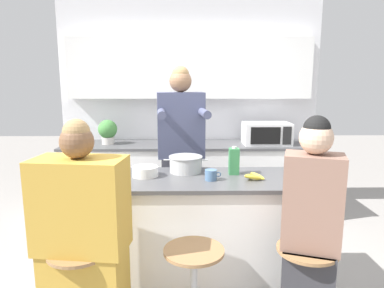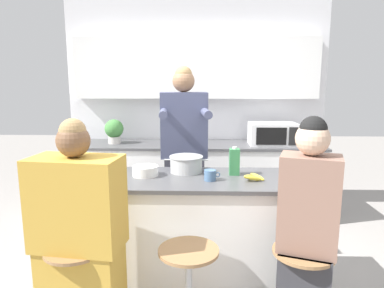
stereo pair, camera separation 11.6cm
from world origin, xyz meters
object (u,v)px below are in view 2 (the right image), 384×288
Objects in this scene: person_wrapped_blanket at (80,246)px; person_seated_near at (306,248)px; kitchen_island at (192,234)px; cooking_pot at (186,164)px; person_cooking at (184,162)px; microwave at (273,134)px; fruit_bowl at (145,171)px; potted_plant at (114,130)px; juice_carton at (234,162)px; banana_bunch at (253,177)px; coffee_cup_near at (210,175)px.

person_wrapped_blanket is 0.99× the size of person_seated_near.
cooking_pot is at bearing 106.69° from kitchen_island.
person_cooking is 1.34m from microwave.
potted_plant is (-0.63, 1.53, 0.10)m from fruit_bowl.
potted_plant reaches higher than juice_carton.
person_wrapped_blanket is 1.28m from banana_bunch.
microwave is at bearing 67.63° from juice_carton.
person_wrapped_blanket is 2.70m from microwave.
person_cooking reaches higher than cooking_pot.
person_wrapped_blanket reaches higher than banana_bunch.
person_cooking is 3.24× the size of microwave.
juice_carton reaches higher than coffee_cup_near.
banana_bunch is (0.32, 0.00, -0.01)m from coffee_cup_near.
person_wrapped_blanket is (-0.66, -0.62, 0.21)m from kitchen_island.
microwave is (1.29, 1.48, 0.07)m from fruit_bowl.
cooking_pot is 0.31m from coffee_cup_near.
fruit_bowl is at bearing -67.59° from potted_plant.
banana_bunch is (0.55, -0.74, 0.06)m from person_cooking.
person_seated_near is 2.80m from potted_plant.
juice_carton is at bearing -10.20° from cooking_pot.
person_wrapped_blanket is at bearing -113.74° from fruit_bowl.
microwave reaches higher than juice_carton.
person_cooking is at bearing -139.94° from microwave.
microwave is (0.59, 1.43, 0.00)m from juice_carton.
fruit_bowl is at bearing 73.27° from person_wrapped_blanket.
kitchen_island is at bearing 171.83° from banana_bunch.
person_cooking is 1.43m from person_wrapped_blanket.
person_cooking is at bearing 126.61° from banana_bunch.
potted_plant is at bearing 131.90° from juice_carton.
coffee_cup_near is at bearing -13.10° from fruit_bowl.
person_seated_near is at bearing -96.00° from microwave.
potted_plant is at bearing 178.64° from microwave.
coffee_cup_near is at bearing 153.64° from person_seated_near.
potted_plant reaches higher than banana_bunch.
potted_plant is at bearing 129.64° from person_cooking.
fruit_bowl is at bearing 172.15° from banana_bunch.
person_seated_near is at bearing -66.81° from banana_bunch.
cooking_pot is 1.67m from microwave.
potted_plant is (-1.33, 1.48, 0.03)m from juice_carton.
cooking_pot is at bearing -56.17° from potted_plant.
person_seated_near is at bearing -44.85° from coffee_cup_near.
fruit_bowl is at bearing 166.90° from coffee_cup_near.
person_seated_near is 8.37× the size of banana_bunch.
fruit_bowl is at bearing -175.74° from juice_carton.
person_wrapped_blanket reaches higher than cooking_pot.
person_cooking reaches higher than microwave.
kitchen_island is at bearing -57.76° from potted_plant.
person_cooking is at bearing 139.79° from person_seated_near.
person_cooking is 14.93× the size of coffee_cup_near.
person_cooking is 6.09× the size of potted_plant.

